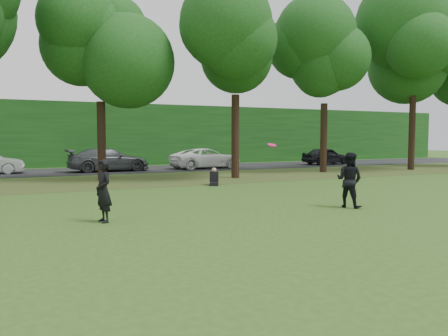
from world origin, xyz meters
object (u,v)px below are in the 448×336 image
player_right (349,180)px  player_left (104,191)px  frisbee (272,145)px  seated_person (214,179)px

player_right → player_left: bearing=58.6°
frisbee → player_right: bearing=-5.6°
player_left → player_right: 7.67m
seated_person → frisbee: bearing=-76.5°
player_left → seated_person: size_ratio=2.01×
player_right → frisbee: 3.00m
player_left → frisbee: (4.88, -0.53, 1.19)m
player_left → seated_person: player_left is taller
player_left → frisbee: size_ratio=4.38×
frisbee → seated_person: frisbee is taller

